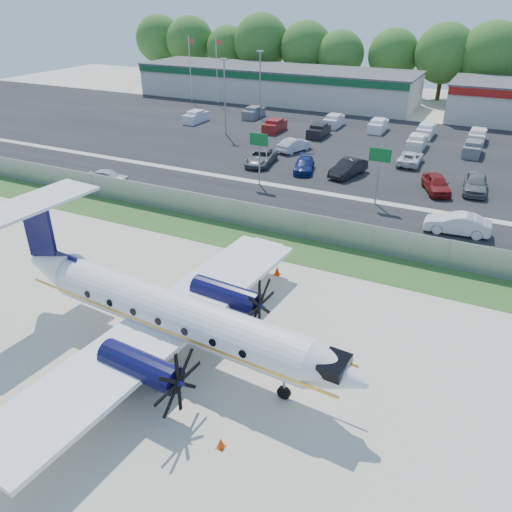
% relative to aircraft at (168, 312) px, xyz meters
% --- Properties ---
extents(ground, '(170.00, 170.00, 0.00)m').
position_rel_aircraft_xyz_m(ground, '(1.15, 1.24, -2.44)').
color(ground, beige).
rests_on(ground, ground).
extents(grass_verge, '(170.00, 4.00, 0.02)m').
position_rel_aircraft_xyz_m(grass_verge, '(1.15, 13.24, -2.43)').
color(grass_verge, '#2D561E').
rests_on(grass_verge, ground).
extents(access_road, '(170.00, 8.00, 0.02)m').
position_rel_aircraft_xyz_m(access_road, '(1.15, 20.24, -2.42)').
color(access_road, black).
rests_on(access_road, ground).
extents(parking_lot, '(170.00, 32.00, 0.02)m').
position_rel_aircraft_xyz_m(parking_lot, '(1.15, 41.24, -2.42)').
color(parking_lot, black).
rests_on(parking_lot, ground).
extents(perimeter_fence, '(120.00, 0.06, 1.99)m').
position_rel_aircraft_xyz_m(perimeter_fence, '(1.15, 15.24, -1.43)').
color(perimeter_fence, gray).
rests_on(perimeter_fence, ground).
extents(building_west, '(46.40, 12.40, 5.24)m').
position_rel_aircraft_xyz_m(building_west, '(-22.85, 63.22, 0.20)').
color(building_west, beige).
rests_on(building_west, ground).
extents(sign_left, '(1.80, 0.26, 5.00)m').
position_rel_aircraft_xyz_m(sign_left, '(-6.85, 24.14, 1.18)').
color(sign_left, gray).
rests_on(sign_left, ground).
extents(sign_mid, '(1.80, 0.26, 5.00)m').
position_rel_aircraft_xyz_m(sign_mid, '(4.15, 24.14, 1.18)').
color(sign_mid, gray).
rests_on(sign_mid, ground).
extents(flagpole_west, '(1.06, 0.12, 10.00)m').
position_rel_aircraft_xyz_m(flagpole_west, '(-34.77, 56.24, 3.21)').
color(flagpole_west, silver).
rests_on(flagpole_west, ground).
extents(flagpole_east, '(1.06, 0.12, 10.00)m').
position_rel_aircraft_xyz_m(flagpole_east, '(-29.77, 56.24, 3.21)').
color(flagpole_east, silver).
rests_on(flagpole_east, ground).
extents(light_pole_nw, '(0.90, 0.35, 9.09)m').
position_rel_aircraft_xyz_m(light_pole_nw, '(-18.85, 39.24, 2.80)').
color(light_pole_nw, gray).
rests_on(light_pole_nw, ground).
extents(light_pole_sw, '(0.90, 0.35, 9.09)m').
position_rel_aircraft_xyz_m(light_pole_sw, '(-18.85, 49.24, 2.80)').
color(light_pole_sw, gray).
rests_on(light_pole_sw, ground).
extents(tree_line, '(112.00, 6.00, 14.00)m').
position_rel_aircraft_xyz_m(tree_line, '(1.15, 75.24, -2.44)').
color(tree_line, '#2C5E1B').
rests_on(tree_line, ground).
extents(aircraft, '(20.44, 20.15, 6.31)m').
position_rel_aircraft_xyz_m(aircraft, '(0.00, 0.00, 0.00)').
color(aircraft, silver).
rests_on(aircraft, ground).
extents(baggage_cart_near, '(2.41, 1.83, 1.12)m').
position_rel_aircraft_xyz_m(baggage_cart_near, '(0.40, -1.79, -1.91)').
color(baggage_cart_near, gray).
rests_on(baggage_cart_near, ground).
extents(baggage_cart_far, '(1.86, 1.30, 0.90)m').
position_rel_aircraft_xyz_m(baggage_cart_far, '(-2.37, -2.92, -2.02)').
color(baggage_cart_far, gray).
rests_on(baggage_cart_far, ground).
extents(cone_nose, '(0.35, 0.35, 0.49)m').
position_rel_aircraft_xyz_m(cone_nose, '(5.15, -4.08, -2.20)').
color(cone_nose, red).
rests_on(cone_nose, ground).
extents(cone_port_wing, '(0.35, 0.35, 0.50)m').
position_rel_aircraft_xyz_m(cone_port_wing, '(-2.89, -3.96, -2.20)').
color(cone_port_wing, red).
rests_on(cone_port_wing, ground).
extents(cone_starboard_wing, '(0.41, 0.41, 0.59)m').
position_rel_aircraft_xyz_m(cone_starboard_wing, '(1.57, 9.45, -2.16)').
color(cone_starboard_wing, red).
rests_on(cone_starboard_wing, ground).
extents(road_car_west, '(4.20, 2.46, 1.34)m').
position_rel_aircraft_xyz_m(road_car_west, '(-19.79, 18.19, -2.44)').
color(road_car_west, silver).
rests_on(road_car_west, ground).
extents(road_car_mid, '(4.82, 2.03, 1.55)m').
position_rel_aircraft_xyz_m(road_car_mid, '(11.08, 21.05, -2.44)').
color(road_car_mid, silver).
rests_on(road_car_mid, ground).
extents(parked_car_a, '(3.22, 5.63, 1.48)m').
position_rel_aircraft_xyz_m(parked_car_a, '(-9.42, 29.93, -2.44)').
color(parked_car_a, '#595B5E').
rests_on(parked_car_a, ground).
extents(parked_car_b, '(2.96, 4.85, 1.31)m').
position_rel_aircraft_xyz_m(parked_car_b, '(-4.49, 29.70, -2.44)').
color(parked_car_b, navy).
rests_on(parked_car_b, ground).
extents(parked_car_c, '(2.87, 5.20, 1.63)m').
position_rel_aircraft_xyz_m(parked_car_c, '(-0.11, 30.35, -2.44)').
color(parked_car_c, black).
rests_on(parked_car_c, ground).
extents(parked_car_d, '(3.52, 5.01, 1.58)m').
position_rel_aircraft_xyz_m(parked_car_d, '(8.34, 29.47, -2.44)').
color(parked_car_d, maroon).
rests_on(parked_car_d, ground).
extents(parked_car_e, '(2.33, 5.06, 1.68)m').
position_rel_aircraft_xyz_m(parked_car_e, '(11.51, 30.98, -2.44)').
color(parked_car_e, '#595B5E').
rests_on(parked_car_e, ground).
extents(parked_car_f, '(2.92, 4.77, 1.48)m').
position_rel_aircraft_xyz_m(parked_car_f, '(-8.09, 36.00, -2.44)').
color(parked_car_f, silver).
rests_on(parked_car_f, ground).
extents(parked_car_g, '(2.34, 4.89, 1.35)m').
position_rel_aircraft_xyz_m(parked_car_g, '(4.64, 36.85, -2.44)').
color(parked_car_g, silver).
rests_on(parked_car_g, ground).
extents(far_parking_rows, '(56.00, 10.00, 1.60)m').
position_rel_aircraft_xyz_m(far_parking_rows, '(1.15, 46.24, -2.44)').
color(far_parking_rows, gray).
rests_on(far_parking_rows, ground).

